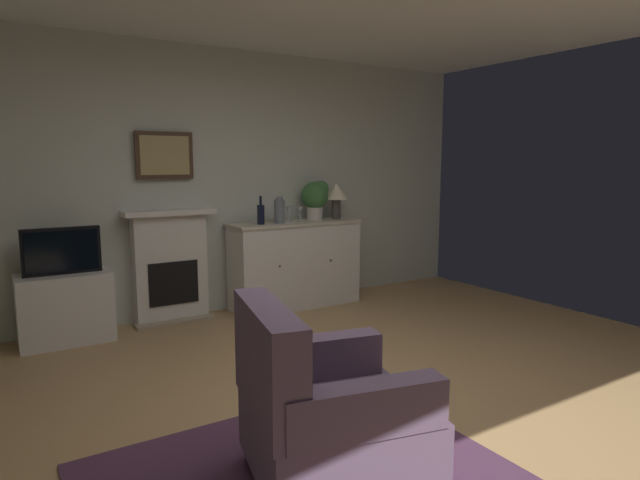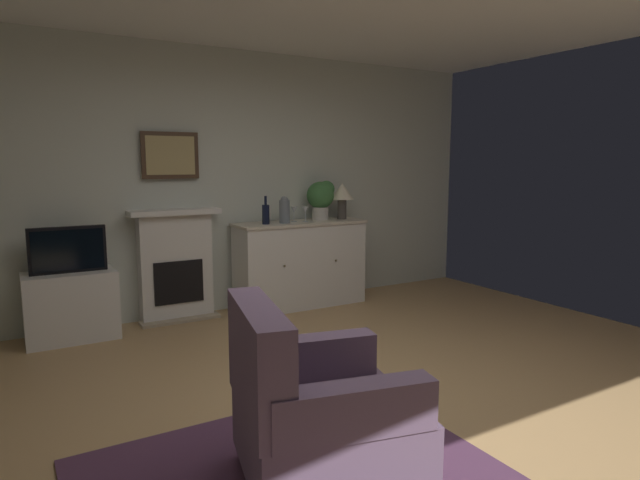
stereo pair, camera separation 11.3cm
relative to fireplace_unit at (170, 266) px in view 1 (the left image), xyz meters
The scene contains 14 objects.
ground_plane 2.75m from the fireplace_unit, 79.10° to the right, with size 6.39×5.59×0.10m, color tan.
wall_rear 0.95m from the fireplace_unit, 14.13° to the left, with size 6.39×0.06×2.69m, color silver.
fireplace_unit is the anchor object (origin of this frame).
framed_picture 1.07m from the fireplace_unit, 90.00° to the left, with size 0.55×0.04×0.45m.
sideboard_cabinet 1.32m from the fireplace_unit, ahead, with size 1.43×0.49×0.92m.
table_lamp 1.96m from the fireplace_unit, ahead, with size 0.26×0.26×0.40m.
wine_bottle 1.03m from the fireplace_unit, 14.00° to the right, with size 0.08×0.08×0.29m.
wine_glass_left 1.34m from the fireplace_unit, ahead, with size 0.07×0.07×0.16m.
wine_glass_center 1.45m from the fireplace_unit, ahead, with size 0.07×0.07×0.16m.
vase_decorative 1.23m from the fireplace_unit, 11.76° to the right, with size 0.11×0.11×0.28m.
tv_cabinet 1.02m from the fireplace_unit, behind, with size 0.75×0.42×0.61m.
tv_set 1.03m from the fireplace_unit, 169.23° to the right, with size 0.62×0.07×0.40m.
potted_plant_small 1.72m from the fireplace_unit, ahead, with size 0.30×0.30×0.43m.
armchair 3.16m from the fireplace_unit, 94.06° to the right, with size 0.96×0.92×0.92m.
Camera 1 is at (-2.01, -2.51, 1.55)m, focal length 30.11 mm.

